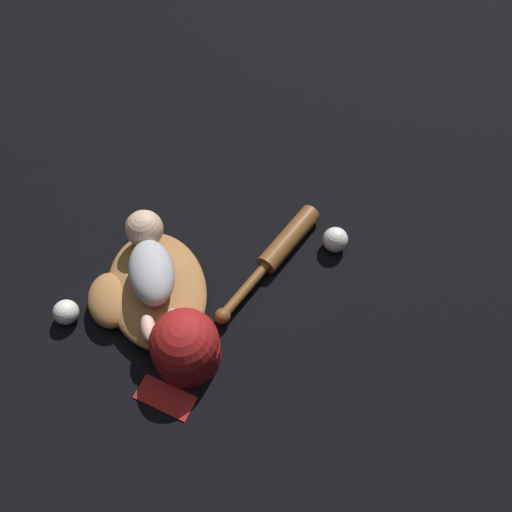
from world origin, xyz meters
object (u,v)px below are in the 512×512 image
(baseball_spare, at_px, (66,312))
(baseball_glove, at_px, (149,290))
(baseball_bat, at_px, (279,250))
(baby_figure, at_px, (150,261))
(baseball_cap, at_px, (185,346))
(baseball, at_px, (335,240))

(baseball_spare, bearing_deg, baseball_glove, -83.70)
(baseball_glove, xyz_separation_m, baseball_bat, (0.07, -0.37, -0.01))
(baseball_glove, bearing_deg, baby_figure, -25.65)
(baseball_bat, distance_m, baseball_spare, 0.60)
(baseball_cap, bearing_deg, baseball_spare, 61.08)
(baby_figure, xyz_separation_m, baseball_bat, (0.03, -0.35, -0.09))
(baseball_cap, bearing_deg, baby_figure, 15.21)
(baby_figure, height_order, baseball_cap, baby_figure)
(baseball_spare, xyz_separation_m, baseball_cap, (-0.17, -0.30, 0.04))
(baseball_spare, bearing_deg, baseball, -82.70)
(baby_figure, height_order, baseball, baby_figure)
(baseball_bat, distance_m, baseball_cap, 0.39)
(baseball_glove, relative_size, baseball_bat, 1.13)
(baseball_glove, bearing_deg, baseball_cap, -157.10)
(baseball_bat, bearing_deg, baseball_glove, 100.62)
(baseball, bearing_deg, baseball_spare, 97.30)
(baseball_cap, bearing_deg, baseball_glove, 22.90)
(baseball_glove, relative_size, baseball_spare, 5.97)
(baby_figure, bearing_deg, baseball_spare, 104.67)
(baseball_bat, xyz_separation_m, baseball_spare, (-0.09, 0.60, 0.00))
(baseball_spare, distance_m, baseball_cap, 0.35)
(baseball_glove, distance_m, baseball_cap, 0.21)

